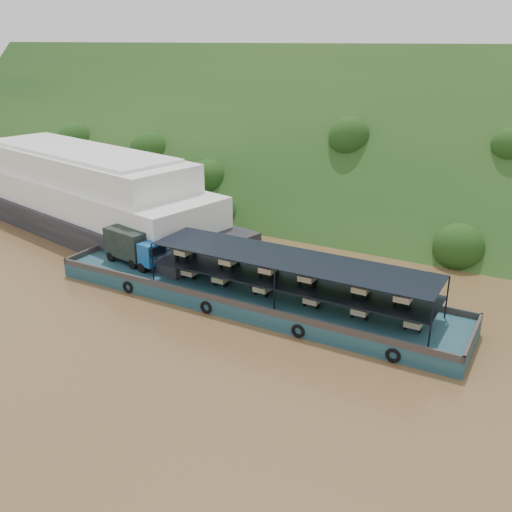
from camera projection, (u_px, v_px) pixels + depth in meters
The scene contains 4 objects.
ground at pixel (260, 309), 45.81m from camera, with size 160.00×160.00×0.00m, color brown.
hillside at pixel (391, 203), 75.16m from camera, with size 140.00×28.00×28.00m, color #153513.
cargo_barge at pixel (243, 289), 46.93m from camera, with size 35.00×7.18×4.54m.
passenger_ferry at pixel (82, 193), 64.78m from camera, with size 45.68×20.12×8.98m.
Camera 1 is at (19.87, -36.16, 20.35)m, focal length 40.00 mm.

